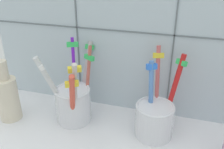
{
  "coord_description": "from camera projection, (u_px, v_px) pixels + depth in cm",
  "views": [
    {
      "loc": [
        12.63,
        -38.48,
        35.53
      ],
      "look_at": [
        0.0,
        2.92,
        14.56
      ],
      "focal_mm": 39.48,
      "sensor_mm": 36.0,
      "label": 1
    }
  ],
  "objects": [
    {
      "name": "ceramic_vase",
      "position": [
        7.0,
        96.0,
        0.54
      ],
      "size": [
        4.74,
        4.74,
        14.04
      ],
      "color": "beige",
      "rests_on": "counter_slab"
    },
    {
      "name": "toothbrush_cup_right",
      "position": [
        155.0,
        117.0,
        0.5
      ],
      "size": [
        8.9,
        10.47,
        17.41
      ],
      "color": "silver",
      "rests_on": "counter_slab"
    },
    {
      "name": "counter_slab",
      "position": [
        108.0,
        139.0,
        0.51
      ],
      "size": [
        64.0,
        22.0,
        2.0
      ],
      "primitive_type": "cube",
      "color": "silver",
      "rests_on": "ground"
    },
    {
      "name": "tile_wall_back",
      "position": [
        124.0,
        23.0,
        0.52
      ],
      "size": [
        64.0,
        2.2,
        45.0
      ],
      "color": "#B2C1CC",
      "rests_on": "ground"
    },
    {
      "name": "toothbrush_cup_left",
      "position": [
        73.0,
        101.0,
        0.54
      ],
      "size": [
        10.36,
        15.46,
        17.96
      ],
      "color": "silver",
      "rests_on": "counter_slab"
    }
  ]
}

